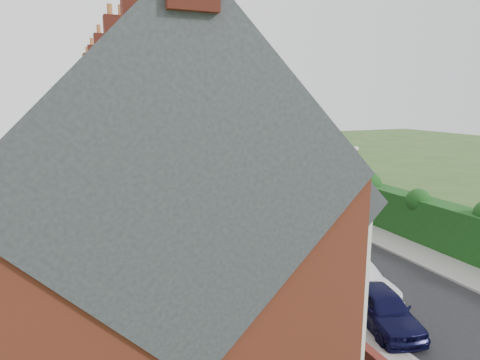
% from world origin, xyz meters
% --- Properties ---
extents(ground, '(140.00, 140.00, 0.00)m').
position_xyz_m(ground, '(0.00, 0.00, 0.00)').
color(ground, '#2D4C1E').
rests_on(ground, ground).
extents(road, '(6.00, 58.00, 0.02)m').
position_xyz_m(road, '(-0.50, 11.00, 0.01)').
color(road, black).
rests_on(road, ground).
extents(pavement_hedge_side, '(2.20, 58.00, 0.12)m').
position_xyz_m(pavement_hedge_side, '(3.60, 11.00, 0.06)').
color(pavement_hedge_side, '#999691').
rests_on(pavement_hedge_side, ground).
extents(pavement_house_side, '(1.70, 58.00, 0.12)m').
position_xyz_m(pavement_house_side, '(-4.35, 11.00, 0.06)').
color(pavement_house_side, '#999691').
rests_on(pavement_house_side, ground).
extents(kerb_hedge_side, '(0.18, 58.00, 0.13)m').
position_xyz_m(kerb_hedge_side, '(2.55, 11.00, 0.07)').
color(kerb_hedge_side, '#9A9B95').
rests_on(kerb_hedge_side, ground).
extents(kerb_house_side, '(0.18, 58.00, 0.13)m').
position_xyz_m(kerb_house_side, '(-3.55, 11.00, 0.07)').
color(kerb_house_side, '#9A9B95').
rests_on(kerb_house_side, ground).
extents(hedge, '(2.10, 58.00, 2.85)m').
position_xyz_m(hedge, '(5.40, 11.00, 1.60)').
color(hedge, '#113510').
rests_on(hedge, ground).
extents(terrace_row, '(9.05, 40.50, 11.50)m').
position_xyz_m(terrace_row, '(-10.87, 9.98, 4.47)').
color(terrace_row, '#993C26').
rests_on(terrace_row, ground).
extents(garden_wall_row, '(0.35, 40.35, 1.10)m').
position_xyz_m(garden_wall_row, '(-5.35, 10.00, 0.46)').
color(garden_wall_row, maroon).
rests_on(garden_wall_row, ground).
extents(lamppost, '(0.32, 0.32, 5.16)m').
position_xyz_m(lamppost, '(3.40, 4.00, 3.30)').
color(lamppost, black).
rests_on(lamppost, ground).
extents(tree_far_left, '(7.14, 6.80, 9.29)m').
position_xyz_m(tree_far_left, '(-2.65, 40.08, 5.71)').
color(tree_far_left, '#332316').
rests_on(tree_far_left, ground).
extents(tree_far_right, '(7.98, 7.60, 10.31)m').
position_xyz_m(tree_far_right, '(3.39, 42.08, 6.31)').
color(tree_far_right, '#332316').
rests_on(tree_far_right, ground).
extents(tree_far_back, '(8.40, 8.00, 10.82)m').
position_xyz_m(tree_far_back, '(-8.59, 43.08, 6.62)').
color(tree_far_back, '#332316').
rests_on(tree_far_back, ground).
extents(car_navy, '(2.51, 4.32, 1.38)m').
position_xyz_m(car_navy, '(-3.00, -6.20, 0.69)').
color(car_navy, black).
rests_on(car_navy, ground).
extents(car_silver_a, '(1.59, 4.51, 1.48)m').
position_xyz_m(car_silver_a, '(-2.48, -3.72, 0.74)').
color(car_silver_a, silver).
rests_on(car_silver_a, ground).
extents(car_silver_b, '(3.21, 6.00, 1.60)m').
position_xyz_m(car_silver_b, '(-2.11, 4.44, 0.80)').
color(car_silver_b, '#B4B6BC').
rests_on(car_silver_b, ground).
extents(car_white, '(2.16, 4.85, 1.38)m').
position_xyz_m(car_white, '(-3.00, 8.52, 0.69)').
color(car_white, white).
rests_on(car_white, ground).
extents(car_green, '(2.25, 4.21, 1.36)m').
position_xyz_m(car_green, '(-3.00, 15.32, 0.68)').
color(car_green, '#0F351C').
rests_on(car_green, ground).
extents(car_red, '(1.95, 4.91, 1.59)m').
position_xyz_m(car_red, '(-1.90, 18.20, 0.79)').
color(car_red, maroon).
rests_on(car_red, ground).
extents(car_beige, '(2.81, 5.60, 1.52)m').
position_xyz_m(car_beige, '(-2.05, 24.54, 0.76)').
color(car_beige, '#C3B98C').
rests_on(car_beige, ground).
extents(car_grey, '(3.12, 5.59, 1.53)m').
position_xyz_m(car_grey, '(-3.00, 29.47, 0.77)').
color(car_grey, slate).
rests_on(car_grey, ground).
extents(car_black, '(2.63, 4.48, 1.43)m').
position_xyz_m(car_black, '(-1.69, 38.60, 0.72)').
color(car_black, black).
rests_on(car_black, ground).
extents(horse, '(1.02, 1.80, 1.43)m').
position_xyz_m(horse, '(0.74, 10.79, 0.72)').
color(horse, '#50351D').
rests_on(horse, ground).
extents(horse_cart, '(1.34, 2.97, 2.14)m').
position_xyz_m(horse_cart, '(0.74, 12.62, 1.23)').
color(horse_cart, black).
rests_on(horse_cart, ground).
extents(car_extra_far, '(2.60, 5.31, 1.45)m').
position_xyz_m(car_extra_far, '(-2.40, 38.50, 0.73)').
color(car_extra_far, black).
rests_on(car_extra_far, ground).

